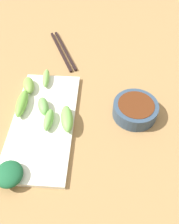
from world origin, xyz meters
The scene contains 11 objects.
tabletop centered at (0.00, 0.00, 0.01)m, with size 2.10×2.10×0.02m, color olive.
sauce_bowl centered at (-0.11, -0.03, 0.04)m, with size 0.12×0.12×0.04m.
serving_plate centered at (0.14, 0.02, 0.03)m, with size 0.16×0.36×0.01m, color silver.
broccoli_stalk_0 centered at (0.07, 0.02, 0.05)m, with size 0.03×0.09×0.03m, color #6DB34C.
broccoli_stalk_1 centered at (0.12, 0.02, 0.05)m, with size 0.02×0.07×0.03m, color #68A74C.
broccoli_stalk_2 centered at (0.20, -0.03, 0.05)m, with size 0.03×0.10×0.03m, color #68A93E.
broccoli_stalk_3 centered at (0.15, -0.13, 0.04)m, with size 0.02×0.08×0.02m, color #72B24F.
broccoli_leafy_4 centered at (0.18, 0.18, 0.05)m, with size 0.06×0.07×0.03m, color #18532F.
broccoli_stalk_5 centered at (0.14, -0.02, 0.05)m, with size 0.03×0.06×0.03m, color #69A552.
broccoli_stalk_6 centered at (0.20, -0.10, 0.04)m, with size 0.03×0.07×0.03m, color #73A044.
chopsticks centered at (0.13, -0.30, 0.02)m, with size 0.12×0.22×0.01m.
Camera 1 is at (-0.01, 0.40, 0.55)m, focal length 38.80 mm.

